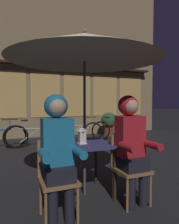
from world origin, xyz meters
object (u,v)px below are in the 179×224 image
object	(u,v)px
person_right_hooded	(131,138)
patio_umbrella	(84,47)
chair_left	(57,174)
person_left_hooded	(58,144)
bicycle_fifth	(115,130)
book	(79,140)
chair_right	(128,164)
lantern	(82,135)
cafe_table	(85,150)
bicycle_third	(35,135)
bicycle_fourth	(78,132)
potted_plant	(109,122)

from	to	relation	value
person_right_hooded	patio_umbrella	bearing A→B (deg)	138.43
chair_left	person_left_hooded	bearing A→B (deg)	-90.00
bicycle_fifth	book	distance (m)	4.26
patio_umbrella	chair_right	world-z (taller)	patio_umbrella
bicycle_fifth	lantern	bearing A→B (deg)	-125.35
cafe_table	book	size ratio (longest dim) A/B	3.70
lantern	bicycle_third	size ratio (longest dim) A/B	0.14
chair_right	cafe_table	bearing A→B (deg)	142.45
patio_umbrella	cafe_table	bearing A→B (deg)	0.00
bicycle_fifth	chair_left	bearing A→B (deg)	-127.19
chair_left	bicycle_fourth	distance (m)	4.22
lantern	bicycle_fifth	size ratio (longest dim) A/B	0.14
chair_right	potted_plant	xyz separation A→B (m)	(2.19, 4.71, 0.05)
cafe_table	potted_plant	size ratio (longest dim) A/B	0.80
chair_left	chair_right	world-z (taller)	same
person_left_hooded	person_right_hooded	world-z (taller)	same
bicycle_fifth	book	xyz separation A→B (m)	(-2.53, -3.40, 0.41)
patio_umbrella	person_right_hooded	distance (m)	1.37
lantern	chair_left	size ratio (longest dim) A/B	0.27
chair_left	bicycle_fifth	size ratio (longest dim) A/B	0.53
patio_umbrella	book	xyz separation A→B (m)	(-0.03, 0.16, -1.31)
lantern	cafe_table	bearing A→B (deg)	38.27
chair_left	book	size ratio (longest dim) A/B	4.35
lantern	potted_plant	size ratio (longest dim) A/B	0.25
cafe_table	bicycle_third	xyz separation A→B (m)	(-0.26, 3.39, -0.29)
patio_umbrella	lantern	xyz separation A→B (m)	(-0.05, -0.04, -1.20)
bicycle_fourth	cafe_table	bearing A→B (deg)	-107.36
cafe_table	bicycle_fifth	distance (m)	4.36
patio_umbrella	book	size ratio (longest dim) A/B	11.55
person_left_hooded	bicycle_fifth	bearing A→B (deg)	53.20
patio_umbrella	lantern	world-z (taller)	patio_umbrella
potted_plant	bicycle_fourth	bearing A→B (deg)	-152.87
bicycle_fifth	cafe_table	bearing A→B (deg)	-125.09
patio_umbrella	potted_plant	xyz separation A→B (m)	(2.67, 4.34, -1.51)
chair_right	bicycle_third	size ratio (longest dim) A/B	0.52
bicycle_third	bicycle_fifth	size ratio (longest dim) A/B	1.01
lantern	person_right_hooded	world-z (taller)	person_right_hooded
chair_left	chair_right	size ratio (longest dim) A/B	1.00
bicycle_third	bicycle_fourth	bearing A→B (deg)	6.41
chair_right	bicycle_fourth	bearing A→B (deg)	80.89
chair_right	potted_plant	size ratio (longest dim) A/B	0.95
patio_umbrella	chair_right	xyz separation A→B (m)	(0.48, -0.37, -1.57)
person_left_hooded	potted_plant	xyz separation A→B (m)	(3.15, 4.77, -0.30)
bicycle_fourth	bicycle_fifth	distance (m)	1.39
patio_umbrella	book	distance (m)	1.32
chair_left	book	world-z (taller)	chair_left
cafe_table	person_right_hooded	xyz separation A→B (m)	(0.48, -0.43, 0.21)
lantern	chair_right	world-z (taller)	lantern
bicycle_third	potted_plant	xyz separation A→B (m)	(2.92, 0.95, 0.20)
bicycle_fourth	potted_plant	bearing A→B (deg)	27.13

